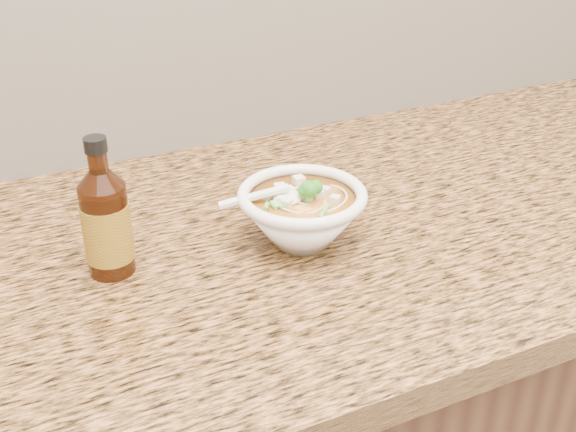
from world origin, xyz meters
name	(u,v)px	position (x,y,z in m)	size (l,w,h in m)	color
counter_slab	(283,240)	(0.00, 1.68, 0.88)	(4.00, 0.68, 0.04)	#AA6F3E
soup_bowl	(302,215)	(0.01, 1.63, 0.94)	(0.19, 0.17, 0.09)	white
hot_sauce_bottle	(106,223)	(-0.23, 1.67, 0.97)	(0.07, 0.07, 0.18)	#3E1908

